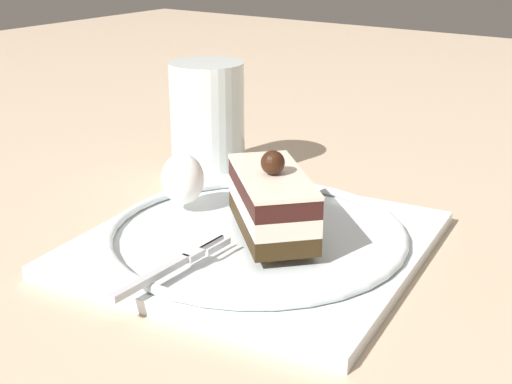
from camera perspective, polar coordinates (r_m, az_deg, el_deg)
ground_plane at (r=0.58m, az=0.80°, el=-3.69°), size 2.40×2.40×0.00m
dessert_plate at (r=0.56m, az=0.00°, el=-3.79°), size 0.28×0.28×0.02m
cake_slice at (r=0.54m, az=1.28°, el=-0.72°), size 0.11×0.11×0.06m
whipped_cream_dollop at (r=0.60m, az=-5.87°, el=1.06°), size 0.04×0.04×0.04m
fork at (r=0.49m, az=-6.28°, el=-5.79°), size 0.11×0.01×0.00m
drink_glass_near at (r=0.71m, az=-3.88°, el=5.20°), size 0.07×0.07×0.11m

